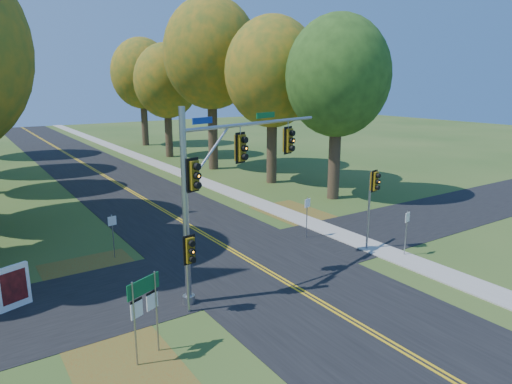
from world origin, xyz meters
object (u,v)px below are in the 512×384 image
route_sign_cluster (144,301)px  info_kiosk (13,287)px  east_signal_pole (373,190)px  traffic_mast (225,173)px

route_sign_cluster → info_kiosk: bearing=93.4°
east_signal_pole → route_sign_cluster: east_signal_pole is taller
east_signal_pole → info_kiosk: 16.02m
traffic_mast → info_kiosk: 8.90m
east_signal_pole → route_sign_cluster: (-12.58, -2.62, -1.21)m
east_signal_pole → route_sign_cluster: size_ratio=1.53×
east_signal_pole → route_sign_cluster: bearing=-178.6°
east_signal_pole → info_kiosk: east_signal_pole is taller
traffic_mast → east_signal_pole: 8.22m
info_kiosk → traffic_mast: bearing=-40.4°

